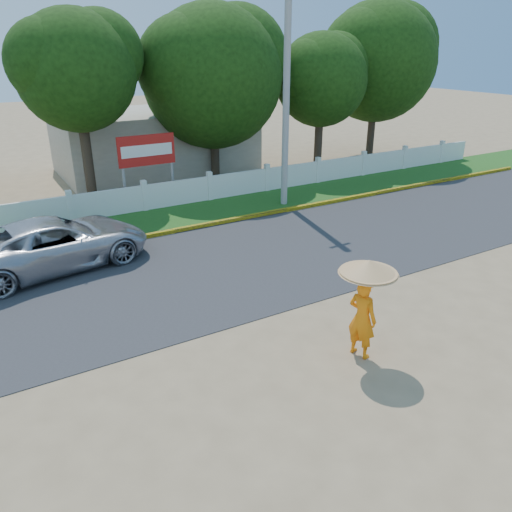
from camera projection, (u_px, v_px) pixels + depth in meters
The scene contains 11 objects.
ground at pixel (297, 332), 12.20m from camera, with size 120.00×120.00×0.00m, color #9E8460.
road at pixel (216, 267), 15.76m from camera, with size 60.00×7.00×0.02m, color #38383A.
grass_verge at pixel (158, 220), 19.92m from camera, with size 60.00×3.50×0.03m, color #2D601E.
curb at pixel (174, 231), 18.55m from camera, with size 40.00×0.18×0.16m, color yellow.
fence at pixel (145, 198), 20.86m from camera, with size 40.00×0.10×1.10m, color silver.
building_near at pixel (155, 141), 27.24m from camera, with size 10.00×6.00×3.20m, color #B7AD99.
utility_pole at pixel (286, 96), 20.13m from camera, with size 0.28×0.28×9.13m, color gray.
vehicle at pixel (56, 243), 15.50m from camera, with size 2.63×5.69×1.58m, color #B0B2B9.
monk_with_parasol at pixel (365, 295), 10.76m from camera, with size 1.28×1.28×2.33m.
billboard at pixel (147, 154), 21.39m from camera, with size 2.50×0.13×2.95m.
tree_row at pixel (206, 77), 23.65m from camera, with size 36.84×7.40×8.89m.
Camera 1 is at (-6.18, -8.52, 6.52)m, focal length 35.00 mm.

